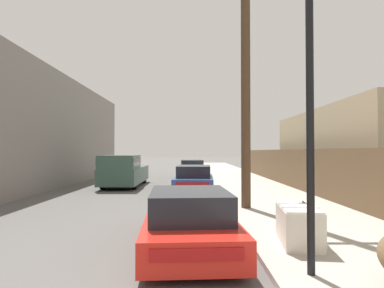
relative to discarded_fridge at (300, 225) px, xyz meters
The scene contains 11 objects.
sidewalk_curb 17.98m from the discarded_fridge, 86.39° to the left, with size 4.20×63.00×0.12m, color #ADA89E.
discarded_fridge is the anchor object (origin of this frame).
parked_sports_car_red 2.26m from the discarded_fridge, behind, with size 2.05×4.64×1.22m.
car_parked_mid 9.44m from the discarded_fridge, 102.84° to the left, with size 1.92×4.20×1.33m.
car_parked_far 18.82m from the discarded_fridge, 96.79° to the left, with size 2.07×4.79×1.36m.
pickup_truck 13.68m from the discarded_fridge, 116.30° to the left, with size 1.97×5.69×1.79m.
utility_pole 6.05m from the discarded_fridge, 94.92° to the left, with size 1.80×0.31×8.80m.
street_lamp 2.96m from the discarded_fridge, 101.45° to the right, with size 0.26×0.26×4.65m.
wooden_fence 9.32m from the discarded_fridge, 70.65° to the left, with size 0.08×32.32×1.98m, color brown.
building_left_block 18.14m from the discarded_fridge, 135.57° to the left, with size 7.00×23.44×6.33m, color gray.
building_right_house 12.47m from the discarded_fridge, 56.26° to the left, with size 6.00×12.48×4.11m, color tan.
Camera 1 is at (1.98, -1.51, 2.01)m, focal length 32.00 mm.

